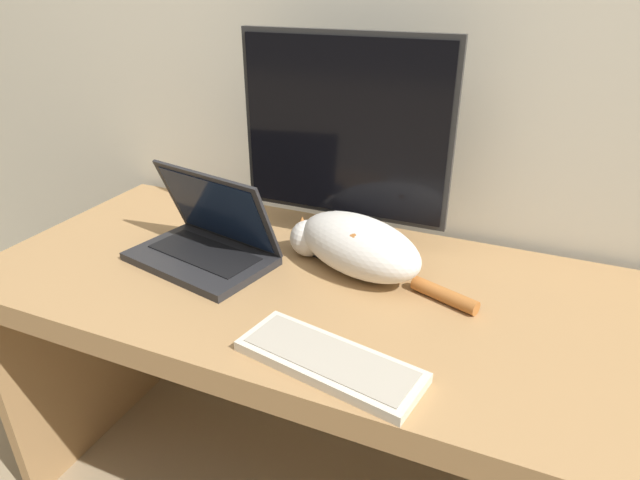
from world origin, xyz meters
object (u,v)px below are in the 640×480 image
Objects in this scene: external_keyboard at (329,361)px; monitor at (344,146)px; laptop at (206,242)px; cat at (356,244)px.

monitor is at bearing 119.31° from external_keyboard.
monitor is at bearing 51.86° from laptop.
laptop is 0.37m from cat.
laptop is at bearing -145.18° from cat.
laptop is at bearing -140.43° from monitor.
external_keyboard is 0.75× the size of cat.
laptop reaches higher than cat.
laptop is 0.51m from external_keyboard.
monitor reaches higher than cat.
monitor is 1.47× the size of external_keyboard.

